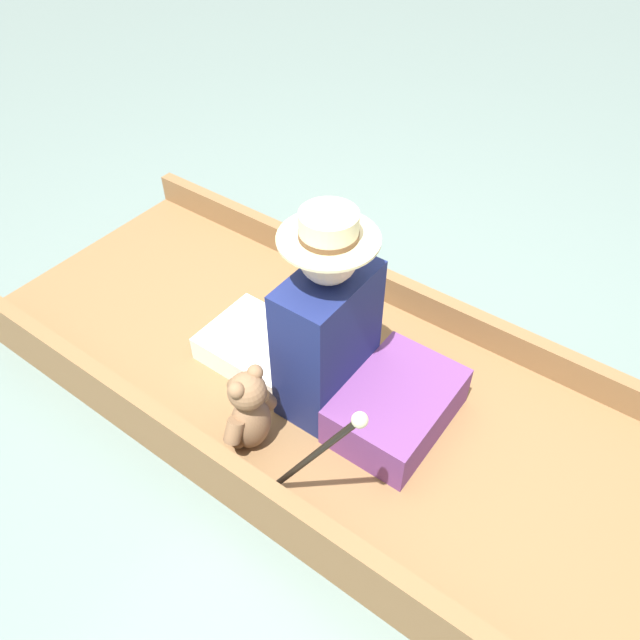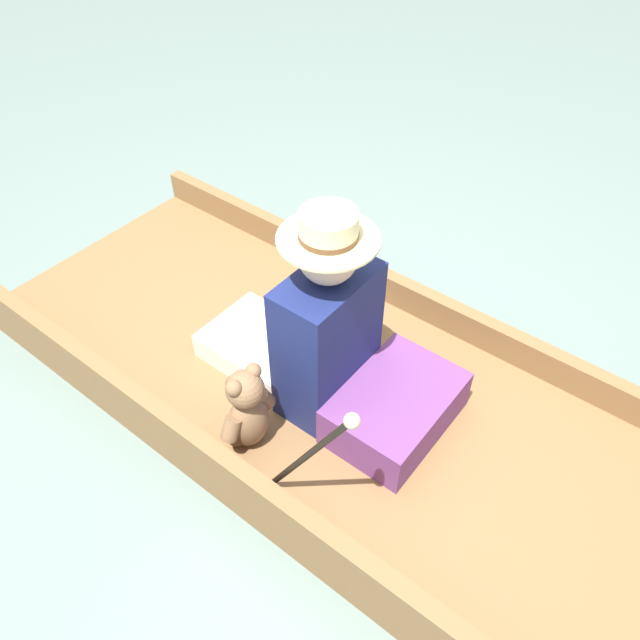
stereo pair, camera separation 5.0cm
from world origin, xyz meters
name	(u,v)px [view 2 (the right image)]	position (x,y,z in m)	size (l,w,h in m)	color
ground_plane	(317,397)	(0.00, 0.00, 0.00)	(16.00, 16.00, 0.00)	slate
punt_boat	(317,384)	(0.00, 0.00, 0.08)	(1.18, 2.83, 0.28)	brown
seat_cushion	(395,408)	(-0.01, -0.37, 0.23)	(0.49, 0.34, 0.17)	#6B3875
seated_person	(311,330)	(-0.05, -0.02, 0.45)	(0.38, 0.71, 0.83)	white
teddy_bear	(247,410)	(-0.39, 0.00, 0.31)	(0.25, 0.15, 0.36)	#846042
wine_glass	(310,298)	(0.27, 0.25, 0.22)	(0.07, 0.07, 0.11)	silver
walking_cane	(314,450)	(-0.49, -0.38, 0.53)	(0.04, 0.35, 0.65)	black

